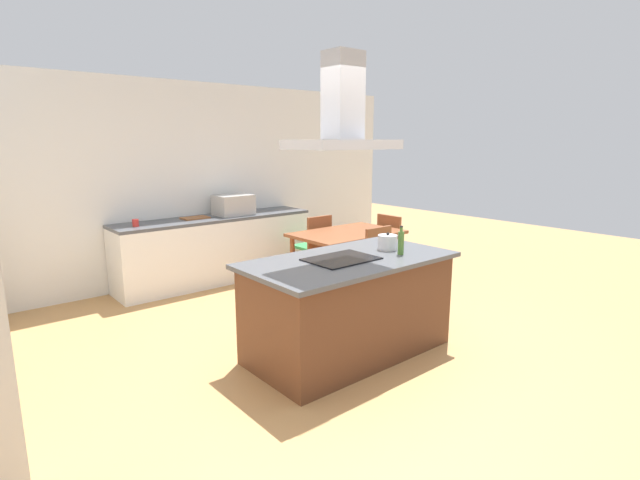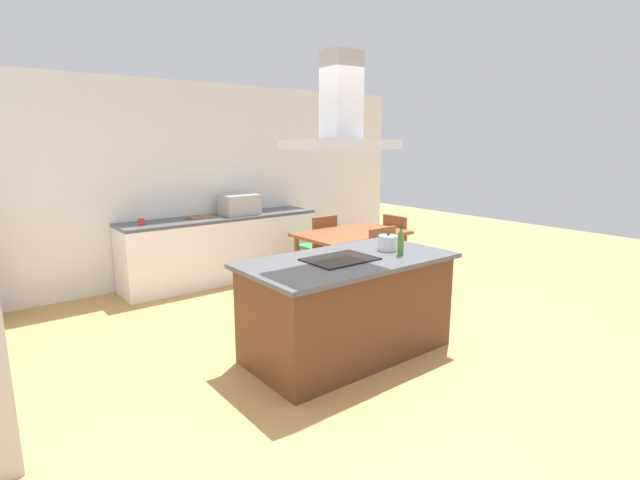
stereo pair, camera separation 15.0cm
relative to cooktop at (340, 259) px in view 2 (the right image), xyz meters
name	(u,v)px [view 2 (the right image)]	position (x,y,z in m)	size (l,w,h in m)	color
ground	(262,309)	(0.10, 1.50, -0.91)	(16.00, 16.00, 0.00)	tan
wall_back	(194,183)	(0.10, 3.25, 0.44)	(7.20, 0.10, 2.70)	white
kitchen_island	(348,306)	(0.10, 0.00, -0.45)	(1.91, 1.01, 0.90)	#59331E
cooktop	(340,259)	(0.00, 0.00, 0.00)	(0.60, 0.44, 0.01)	black
tea_kettle	(388,243)	(0.61, 0.01, 0.06)	(0.24, 0.18, 0.17)	silver
olive_oil_bottle	(401,243)	(0.55, -0.20, 0.11)	(0.06, 0.06, 0.27)	#47722D
back_counter	(223,248)	(0.30, 2.88, -0.46)	(2.76, 0.62, 0.90)	white
countertop_microwave	(239,205)	(0.59, 2.88, 0.13)	(0.50, 0.38, 0.28)	#B2AFAA
coffee_mug_red	(141,222)	(-0.80, 2.82, 0.04)	(0.08, 0.08, 0.09)	red
cutting_board	(201,217)	(0.03, 2.93, 0.00)	(0.34, 0.24, 0.02)	#995B33
dining_table	(352,238)	(1.47, 1.49, -0.24)	(1.40, 0.90, 0.75)	brown
chair_facing_island	(388,260)	(1.47, 0.82, -0.40)	(0.42, 0.42, 0.89)	#33934C
chair_at_right_end	(399,241)	(2.38, 1.49, -0.40)	(0.42, 0.42, 0.89)	#33934C
chair_facing_back_wall	(320,242)	(1.47, 2.16, -0.40)	(0.42, 0.42, 0.89)	#33934C
range_hood	(341,118)	(0.00, 0.00, 1.20)	(0.90, 0.55, 0.78)	#ADADB2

